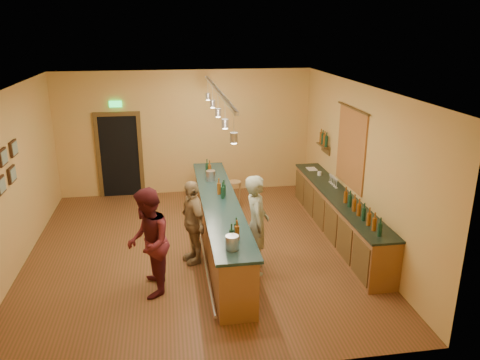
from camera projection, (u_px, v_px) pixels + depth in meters
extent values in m
plane|color=#563C18|center=(197.00, 250.00, 9.29)|extent=(7.00, 7.00, 0.00)
cube|color=silver|center=(192.00, 88.00, 8.27)|extent=(6.50, 7.00, 0.02)
cube|color=#D99A51|center=(186.00, 133.00, 12.06)|extent=(6.50, 0.02, 3.20)
cube|color=#D99A51|center=(214.00, 263.00, 5.50)|extent=(6.50, 0.02, 3.20)
cube|color=#D99A51|center=(11.00, 183.00, 8.30)|extent=(0.02, 7.00, 3.20)
cube|color=#D99A51|center=(359.00, 166.00, 9.26)|extent=(0.02, 7.00, 3.20)
cube|color=black|center=(120.00, 157.00, 11.96)|extent=(0.95, 0.06, 2.10)
cube|color=#4F3517|center=(99.00, 158.00, 11.87)|extent=(0.10, 0.08, 2.10)
cube|color=#4F3517|center=(141.00, 156.00, 12.02)|extent=(0.10, 0.08, 2.10)
cube|color=#4F3517|center=(116.00, 114.00, 11.60)|extent=(1.15, 0.08, 0.10)
cube|color=#19E54C|center=(115.00, 104.00, 11.51)|extent=(0.30, 0.04, 0.15)
cube|color=#9D351F|center=(351.00, 149.00, 9.56)|extent=(0.03, 1.40, 1.60)
cube|color=#4F3517|center=(323.00, 145.00, 11.05)|extent=(0.16, 0.55, 0.03)
cube|color=#4F3517|center=(326.00, 149.00, 11.09)|extent=(0.03, 0.55, 0.18)
cube|color=brown|center=(338.00, 216.00, 9.77)|extent=(0.55, 4.50, 0.90)
cube|color=black|center=(339.00, 195.00, 9.62)|extent=(0.60, 4.55, 0.04)
cylinder|color=silver|center=(320.00, 173.00, 10.82)|extent=(0.09, 0.09, 0.09)
cube|color=silver|center=(312.00, 169.00, 11.30)|extent=(0.22, 0.30, 0.01)
cube|color=brown|center=(220.00, 226.00, 9.20)|extent=(0.60, 5.00, 1.00)
cube|color=#162C2C|center=(219.00, 201.00, 9.03)|extent=(0.70, 5.10, 0.05)
cylinder|color=silver|center=(202.00, 243.00, 9.26)|extent=(0.05, 5.00, 0.05)
cylinder|color=silver|center=(232.00, 242.00, 7.02)|extent=(0.20, 0.20, 0.22)
cylinder|color=silver|center=(211.00, 176.00, 10.11)|extent=(0.20, 0.20, 0.22)
cube|color=silver|center=(218.00, 91.00, 8.36)|extent=(0.06, 4.60, 0.05)
cylinder|color=silver|center=(234.00, 124.00, 6.55)|extent=(0.01, 0.01, 0.35)
cylinder|color=#A5A5AD|center=(234.00, 137.00, 6.61)|extent=(0.11, 0.11, 0.14)
cylinder|color=#FFEABF|center=(234.00, 143.00, 6.64)|extent=(0.08, 0.08, 0.02)
cylinder|color=silver|center=(225.00, 111.00, 7.49)|extent=(0.01, 0.01, 0.35)
cylinder|color=#A5A5AD|center=(225.00, 123.00, 7.55)|extent=(0.11, 0.11, 0.14)
cylinder|color=#FFEABF|center=(225.00, 128.00, 7.57)|extent=(0.08, 0.08, 0.02)
cylinder|color=silver|center=(218.00, 101.00, 8.42)|extent=(0.01, 0.01, 0.35)
cylinder|color=#A5A5AD|center=(218.00, 112.00, 8.49)|extent=(0.11, 0.11, 0.14)
cylinder|color=#FFEABF|center=(218.00, 117.00, 8.51)|extent=(0.08, 0.08, 0.02)
cylinder|color=silver|center=(212.00, 94.00, 9.36)|extent=(0.01, 0.01, 0.35)
cylinder|color=#A5A5AD|center=(213.00, 104.00, 9.42)|extent=(0.11, 0.11, 0.14)
cylinder|color=#FFEABF|center=(213.00, 108.00, 9.45)|extent=(0.08, 0.08, 0.02)
cylinder|color=silver|center=(208.00, 87.00, 10.30)|extent=(0.01, 0.01, 0.35)
cylinder|color=#A5A5AD|center=(208.00, 96.00, 10.36)|extent=(0.11, 0.11, 0.14)
cylinder|color=#FFEABF|center=(208.00, 100.00, 10.38)|extent=(0.08, 0.08, 0.02)
imported|color=gray|center=(257.00, 224.00, 8.26)|extent=(0.50, 0.70, 1.82)
imported|color=#59191E|center=(148.00, 243.00, 7.56)|extent=(0.70, 0.89, 1.83)
imported|color=#997A51|center=(193.00, 222.00, 8.64)|extent=(0.65, 1.01, 1.60)
cylinder|color=#AA784C|center=(234.00, 182.00, 11.31)|extent=(0.32, 0.32, 0.04)
cylinder|color=#AA784C|center=(239.00, 195.00, 11.43)|extent=(0.04, 0.04, 0.62)
cylinder|color=#AA784C|center=(231.00, 194.00, 11.50)|extent=(0.04, 0.04, 0.62)
cylinder|color=#AA784C|center=(233.00, 197.00, 11.30)|extent=(0.04, 0.04, 0.62)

